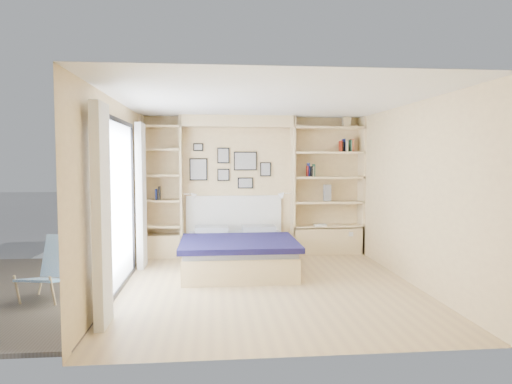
{
  "coord_description": "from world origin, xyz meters",
  "views": [
    {
      "loc": [
        -0.74,
        -6.07,
        1.72
      ],
      "look_at": [
        -0.08,
        0.9,
        1.23
      ],
      "focal_mm": 32.0,
      "sensor_mm": 36.0,
      "label": 1
    }
  ],
  "objects": [
    {
      "name": "shelf_decor",
      "position": [
        1.21,
        2.07,
        1.72
      ],
      "size": [
        3.55,
        0.23,
        2.03
      ],
      "color": "#A51E1E",
      "rests_on": "ground"
    },
    {
      "name": "photo_gallery",
      "position": [
        -0.45,
        2.22,
        1.6
      ],
      "size": [
        1.48,
        0.02,
        0.82
      ],
      "color": "black",
      "rests_on": "ground"
    },
    {
      "name": "bed",
      "position": [
        -0.36,
        1.05,
        0.28
      ],
      "size": [
        1.74,
        2.26,
        1.07
      ],
      "color": "beige",
      "rests_on": "ground"
    },
    {
      "name": "reading_lamps",
      "position": [
        -0.3,
        2.0,
        1.1
      ],
      "size": [
        1.92,
        0.12,
        0.15
      ],
      "color": "silver",
      "rests_on": "ground"
    },
    {
      "name": "deck_chair",
      "position": [
        -2.73,
        -0.28,
        0.37
      ],
      "size": [
        0.61,
        0.85,
        0.78
      ],
      "rotation": [
        0.0,
        0.0,
        -0.2
      ],
      "color": "tan",
      "rests_on": "ground"
    },
    {
      "name": "ground",
      "position": [
        0.0,
        0.0,
        0.0
      ],
      "size": [
        4.5,
        4.5,
        0.0
      ],
      "primitive_type": "plane",
      "color": "tan",
      "rests_on": "ground"
    },
    {
      "name": "room_shell",
      "position": [
        -0.39,
        1.52,
        1.08
      ],
      "size": [
        4.5,
        4.5,
        4.5
      ],
      "color": "#E6C687",
      "rests_on": "ground"
    }
  ]
}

